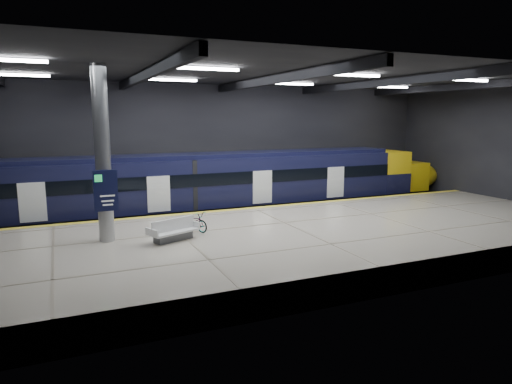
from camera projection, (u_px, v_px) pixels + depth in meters
ground at (275, 240)px, 22.55m from camera, size 30.00×30.00×0.00m
room_shell at (276, 123)px, 21.62m from camera, size 30.10×16.10×8.05m
platform at (300, 242)px, 20.20m from camera, size 30.00×11.00×1.10m
safety_strip at (253, 208)px, 24.86m from camera, size 30.00×0.40×0.01m
rails at (235, 216)px, 27.51m from camera, size 30.00×1.52×0.16m
train at (234, 184)px, 27.17m from camera, size 29.40×2.84×3.79m
bench at (173, 233)px, 18.28m from camera, size 2.21×1.54×0.90m
bicycle at (194, 221)px, 19.82m from camera, size 1.23×1.74×0.87m
pannier_bag at (181, 228)px, 19.63m from camera, size 0.35×0.28×0.35m
info_column at (103, 157)px, 17.74m from camera, size 0.90×0.78×6.90m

